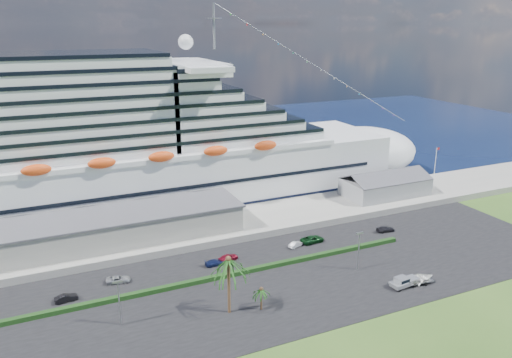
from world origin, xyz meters
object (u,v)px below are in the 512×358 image
cruise_ship (103,151)px  boat_trailer (421,278)px  pickup_truck (404,281)px  parked_car_3 (215,262)px

cruise_ship → boat_trailer: cruise_ship is taller
cruise_ship → pickup_truck: 81.33m
boat_trailer → cruise_ship: bearing=126.6°
pickup_truck → boat_trailer: size_ratio=0.94×
cruise_ship → pickup_truck: bearing=-55.3°
parked_car_3 → cruise_ship: bearing=20.0°
pickup_truck → boat_trailer: (3.62, -0.46, 0.07)m
pickup_truck → boat_trailer: pickup_truck is taller
pickup_truck → parked_car_3: bearing=142.1°
cruise_ship → parked_car_3: (15.38, -42.19, -15.93)m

